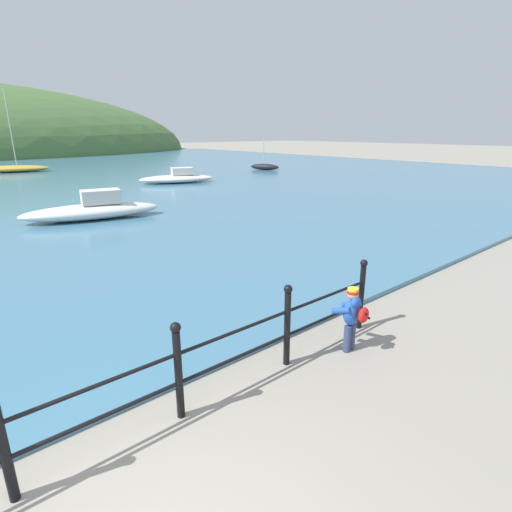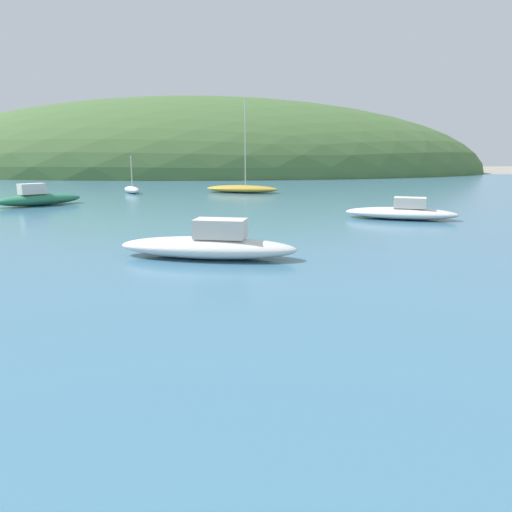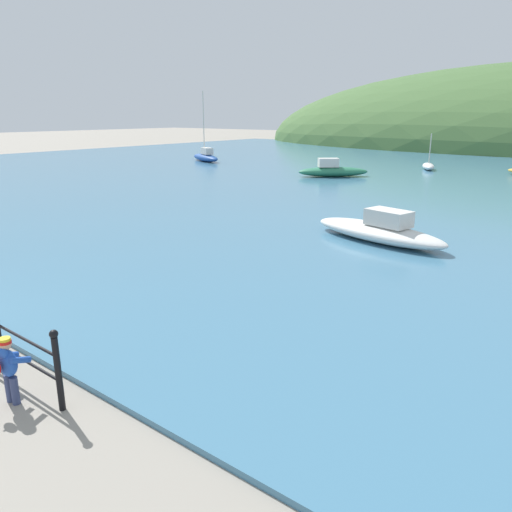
# 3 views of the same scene
# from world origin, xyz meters

# --- Properties ---
(water) EXTENTS (80.00, 60.00, 0.10)m
(water) POSITION_xyz_m (0.00, 32.00, 0.05)
(water) COLOR teal
(water) RESTS_ON ground
(far_hillside) EXTENTS (78.75, 43.31, 20.20)m
(far_hillside) POSITION_xyz_m (0.00, 70.57, 0.00)
(far_hillside) COLOR #476B38
(far_hillside) RESTS_ON ground
(boat_nearest_quay) EXTENTS (4.95, 2.38, 1.04)m
(boat_nearest_quay) POSITION_xyz_m (4.23, 12.75, 0.44)
(boat_nearest_quay) COLOR silver
(boat_nearest_quay) RESTS_ON water
(boat_far_right) EXTENTS (1.81, 2.64, 2.52)m
(boat_far_right) POSITION_xyz_m (-2.03, 34.25, 0.35)
(boat_far_right) COLOR silver
(boat_far_right) RESTS_ON water
(boat_mid_harbor) EXTENTS (4.17, 3.92, 1.15)m
(boat_mid_harbor) POSITION_xyz_m (-5.32, 26.41, 0.47)
(boat_mid_harbor) COLOR #287551
(boat_mid_harbor) RESTS_ON water
(boat_white_sailboat) EXTENTS (5.37, 3.21, 6.10)m
(boat_white_sailboat) POSITION_xyz_m (5.47, 34.37, 0.37)
(boat_white_sailboat) COLOR gold
(boat_white_sailboat) RESTS_ON water
(boat_blue_hull) EXTENTS (4.81, 3.06, 0.91)m
(boat_blue_hull) POSITION_xyz_m (11.91, 20.22, 0.39)
(boat_blue_hull) COLOR silver
(boat_blue_hull) RESTS_ON water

